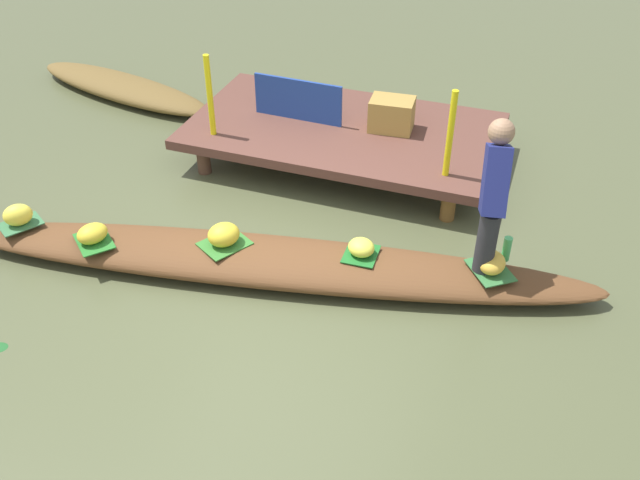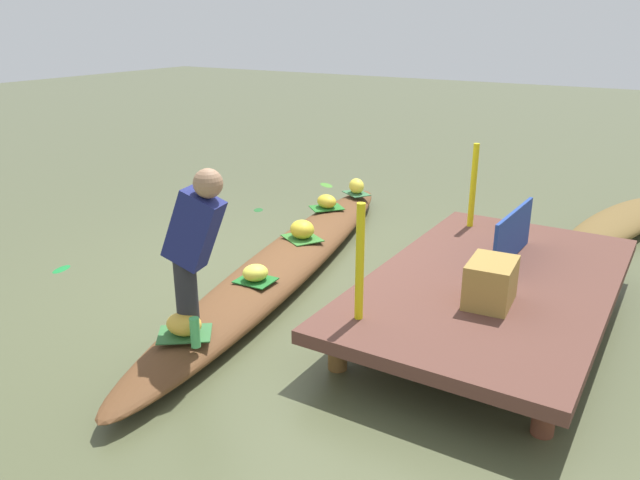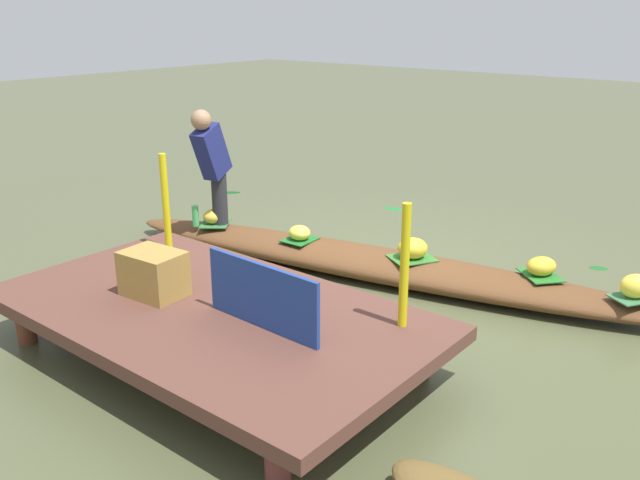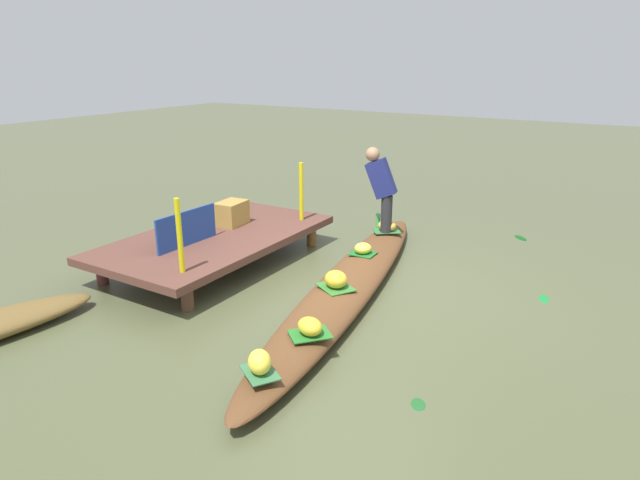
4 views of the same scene
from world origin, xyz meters
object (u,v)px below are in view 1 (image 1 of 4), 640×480
at_px(vendor_boat, 268,261).
at_px(water_bottle, 507,249).
at_px(banana_bunch_2, 224,235).
at_px(banana_bunch_3, 492,263).
at_px(moored_boat, 123,88).
at_px(market_banner, 298,100).
at_px(vendor_person, 494,191).
at_px(banana_bunch_4, 361,247).
at_px(produce_crate, 392,114).
at_px(banana_bunch_0, 92,234).
at_px(banana_bunch_1, 18,215).

bearing_deg(vendor_boat, water_bottle, 4.98).
relative_size(banana_bunch_2, banana_bunch_3, 1.02).
relative_size(moored_boat, banana_bunch_3, 10.12).
bearing_deg(market_banner, banana_bunch_2, -84.54).
distance_m(banana_bunch_3, vendor_person, 0.62).
bearing_deg(banana_bunch_3, banana_bunch_2, -169.66).
height_order(banana_bunch_4, market_banner, market_banner).
bearing_deg(market_banner, produce_crate, 8.22).
bearing_deg(market_banner, water_bottle, -30.27).
bearing_deg(water_bottle, banana_bunch_2, -165.52).
distance_m(banana_bunch_2, water_bottle, 2.34).
height_order(moored_boat, banana_bunch_4, banana_bunch_4).
relative_size(banana_bunch_0, banana_bunch_4, 1.17).
bearing_deg(produce_crate, vendor_boat, -102.66).
bearing_deg(banana_bunch_2, banana_bunch_3, 10.34).
xyz_separation_m(banana_bunch_2, market_banner, (-0.13, 2.09, 0.28)).
bearing_deg(produce_crate, banana_bunch_3, -53.76).
distance_m(vendor_person, water_bottle, 0.62).
bearing_deg(moored_boat, market_banner, -0.62).
xyz_separation_m(moored_boat, vendor_person, (4.80, -2.22, 0.82)).
bearing_deg(banana_bunch_2, produce_crate, 68.79).
bearing_deg(vendor_boat, moored_boat, 128.67).
distance_m(vendor_boat, water_bottle, 1.98).
distance_m(moored_boat, produce_crate, 3.63).
relative_size(banana_bunch_0, produce_crate, 0.60).
height_order(banana_bunch_3, produce_crate, produce_crate).
height_order(banana_bunch_2, banana_bunch_4, banana_bunch_2).
relative_size(banana_bunch_1, banana_bunch_4, 1.10).
distance_m(moored_boat, banana_bunch_0, 3.45).
bearing_deg(banana_bunch_0, moored_boat, 118.62).
xyz_separation_m(banana_bunch_2, produce_crate, (0.85, 2.20, 0.23)).
distance_m(moored_boat, market_banner, 2.70).
relative_size(moored_boat, banana_bunch_0, 10.26).
bearing_deg(water_bottle, banana_bunch_3, -115.56).
distance_m(vendor_boat, vendor_person, 1.95).
height_order(vendor_person, water_bottle, vendor_person).
height_order(water_bottle, produce_crate, produce_crate).
bearing_deg(banana_bunch_3, banana_bunch_1, -169.54).
distance_m(banana_bunch_2, banana_bunch_3, 2.21).
distance_m(vendor_boat, banana_bunch_4, 0.81).
relative_size(vendor_boat, market_banner, 5.75).
bearing_deg(banana_bunch_2, market_banner, 93.60).
relative_size(banana_bunch_1, banana_bunch_3, 0.92).
xyz_separation_m(banana_bunch_0, banana_bunch_3, (3.23, 0.74, -0.00)).
relative_size(market_banner, produce_crate, 2.21).
xyz_separation_m(banana_bunch_2, banana_bunch_4, (1.13, 0.25, -0.02)).
height_order(vendor_boat, banana_bunch_2, banana_bunch_2).
bearing_deg(moored_boat, banana_bunch_0, -48.92).
xyz_separation_m(moored_boat, banana_bunch_2, (2.71, -2.69, 0.23)).
distance_m(vendor_boat, banana_bunch_3, 1.85).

